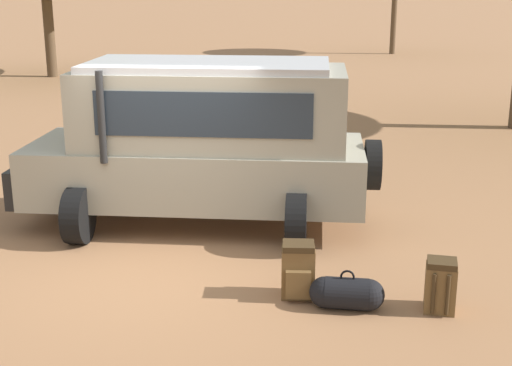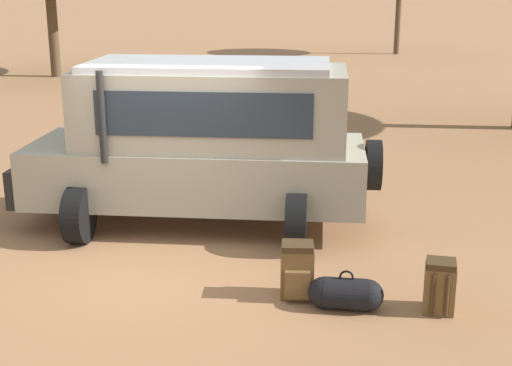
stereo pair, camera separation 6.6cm
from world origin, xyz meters
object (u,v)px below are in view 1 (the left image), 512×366
safari_vehicle (203,140)px  duffel_bag_low_black_case (347,293)px  backpack_cluster_center (440,286)px  backpack_beside_front_wheel (298,271)px

safari_vehicle → duffel_bag_low_black_case: (2.09, -2.69, -1.11)m
duffel_bag_low_black_case → safari_vehicle: bearing=127.8°
backpack_cluster_center → duffel_bag_low_black_case: backpack_cluster_center is taller
backpack_beside_front_wheel → duffel_bag_low_black_case: size_ratio=0.78×
backpack_cluster_center → backpack_beside_front_wheel: bearing=173.0°
safari_vehicle → duffel_bag_low_black_case: size_ratio=6.35×
safari_vehicle → backpack_cluster_center: (3.12, -2.64, -1.00)m
safari_vehicle → backpack_cluster_center: size_ratio=8.82×
safari_vehicle → backpack_beside_front_wheel: safari_vehicle is taller
backpack_cluster_center → duffel_bag_low_black_case: 1.04m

